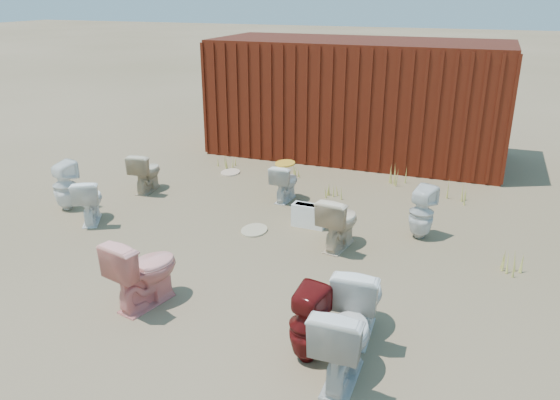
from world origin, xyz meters
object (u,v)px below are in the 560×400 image
(toilet_back_a, at_px, (65,186))
(toilet_front_c, at_px, (343,340))
(shipping_container, at_px, (357,99))
(toilet_front_a, at_px, (89,200))
(toilet_back_beige_right, at_px, (339,222))
(toilet_front_pink, at_px, (144,270))
(toilet_front_maroon, at_px, (308,325))
(toilet_front_e, at_px, (360,298))
(toilet_back_e, at_px, (422,213))
(toilet_back_yellowlid, at_px, (285,182))
(toilet_back_beige_left, at_px, (146,172))
(loose_tank, at_px, (309,216))

(toilet_back_a, bearing_deg, toilet_front_c, 167.20)
(shipping_container, bearing_deg, toilet_front_a, -119.37)
(toilet_back_beige_right, bearing_deg, toilet_front_pink, 62.31)
(toilet_front_a, distance_m, toilet_front_pink, 2.75)
(shipping_container, relative_size, toilet_front_maroon, 7.74)
(toilet_front_e, xyz_separation_m, toilet_back_e, (0.29, 2.62, -0.03))
(toilet_front_e, height_order, toilet_back_yellowlid, toilet_front_e)
(toilet_front_pink, bearing_deg, toilet_front_e, -158.66)
(toilet_front_e, relative_size, toilet_back_e, 1.07)
(toilet_front_maroon, height_order, toilet_back_a, toilet_back_a)
(toilet_front_maroon, xyz_separation_m, toilet_front_e, (0.36, 0.61, 0.02))
(toilet_back_beige_right, xyz_separation_m, toilet_back_yellowlid, (-1.32, 1.45, -0.06))
(toilet_front_pink, height_order, toilet_back_beige_left, toilet_front_pink)
(toilet_front_pink, distance_m, toilet_front_c, 2.44)
(toilet_front_c, bearing_deg, loose_tank, -67.18)
(toilet_back_a, bearing_deg, shipping_container, -114.12)
(toilet_back_beige_left, distance_m, loose_tank, 3.21)
(toilet_back_a, height_order, toilet_back_yellowlid, toilet_back_a)
(shipping_container, height_order, toilet_front_a, shipping_container)
(toilet_front_pink, bearing_deg, toilet_back_beige_right, -112.62)
(toilet_back_beige_right, height_order, loose_tank, toilet_back_beige_right)
(toilet_back_e, bearing_deg, loose_tank, 26.54)
(toilet_front_pink, relative_size, toilet_back_yellowlid, 1.32)
(toilet_back_e, distance_m, loose_tank, 1.64)
(shipping_container, relative_size, toilet_front_c, 7.18)
(toilet_back_beige_right, bearing_deg, toilet_front_maroon, 107.52)
(toilet_front_a, height_order, toilet_front_maroon, toilet_front_maroon)
(toilet_front_pink, distance_m, toilet_back_e, 3.95)
(toilet_front_e, distance_m, toilet_back_beige_right, 2.03)
(toilet_front_c, distance_m, toilet_front_e, 0.77)
(toilet_front_maroon, distance_m, toilet_back_beige_right, 2.54)
(toilet_front_pink, xyz_separation_m, loose_tank, (1.04, 2.72, -0.25))
(toilet_back_a, bearing_deg, toilet_front_maroon, 166.97)
(toilet_front_c, height_order, toilet_back_beige_left, toilet_front_c)
(shipping_container, xyz_separation_m, toilet_front_a, (-2.90, -5.16, -0.85))
(toilet_back_yellowlid, bearing_deg, toilet_back_beige_left, 13.34)
(toilet_front_a, relative_size, toilet_front_e, 0.85)
(toilet_back_a, distance_m, toilet_back_beige_left, 1.41)
(toilet_front_e, relative_size, toilet_back_a, 1.03)
(toilet_back_yellowlid, xyz_separation_m, loose_tank, (0.73, -0.92, -0.14))
(toilet_back_beige_left, bearing_deg, toilet_front_maroon, 133.74)
(toilet_back_beige_left, distance_m, toilet_back_yellowlid, 2.49)
(toilet_front_pink, relative_size, toilet_back_beige_left, 1.20)
(toilet_back_a, bearing_deg, toilet_back_e, -158.14)
(toilet_front_pink, bearing_deg, toilet_front_a, -24.33)
(toilet_front_e, bearing_deg, loose_tank, -63.42)
(toilet_front_maroon, relative_size, loose_tank, 1.55)
(toilet_front_pink, height_order, toilet_back_e, toilet_front_pink)
(shipping_container, distance_m, toilet_front_a, 5.98)
(toilet_front_e, height_order, toilet_back_e, toilet_front_e)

